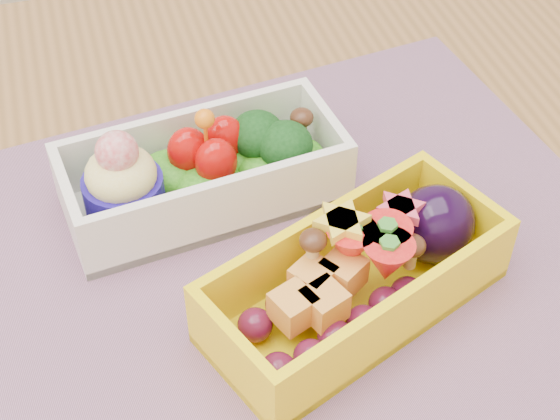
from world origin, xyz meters
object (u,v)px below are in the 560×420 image
object	(u,v)px
placemat	(271,258)
bento_yellow	(361,275)
bento_white	(202,172)
table	(284,370)

from	to	relation	value
placemat	bento_yellow	size ratio (longest dim) A/B	2.27
bento_white	bento_yellow	bearing A→B (deg)	-65.40
table	placemat	world-z (taller)	placemat
table	bento_yellow	bearing A→B (deg)	-39.41
bento_yellow	bento_white	bearing A→B (deg)	99.32
bento_white	bento_yellow	size ratio (longest dim) A/B	0.96
placemat	bento_white	bearing A→B (deg)	115.34
placemat	bento_white	size ratio (longest dim) A/B	2.35
bento_white	bento_yellow	world-z (taller)	bento_white
bento_white	table	bearing A→B (deg)	-75.70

